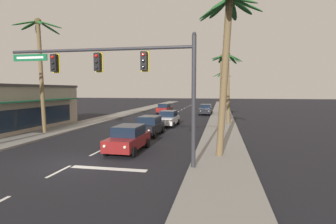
# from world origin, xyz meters

# --- Properties ---
(ground_plane) EXTENTS (220.00, 220.00, 0.00)m
(ground_plane) POSITION_xyz_m (0.00, 0.00, 0.00)
(ground_plane) COLOR black
(sidewalk_right) EXTENTS (3.20, 110.00, 0.14)m
(sidewalk_right) POSITION_xyz_m (7.80, 20.00, 0.07)
(sidewalk_right) COLOR gray
(sidewalk_right) RESTS_ON ground
(sidewalk_left) EXTENTS (3.20, 110.00, 0.14)m
(sidewalk_left) POSITION_xyz_m (-7.80, 20.00, 0.07)
(sidewalk_left) COLOR gray
(sidewalk_left) RESTS_ON ground
(lane_markings) EXTENTS (4.28, 88.64, 0.01)m
(lane_markings) POSITION_xyz_m (0.44, 20.14, 0.00)
(lane_markings) COLOR silver
(lane_markings) RESTS_ON ground
(traffic_signal_mast) EXTENTS (10.12, 0.41, 6.75)m
(traffic_signal_mast) POSITION_xyz_m (2.99, 0.06, 4.89)
(traffic_signal_mast) COLOR #2D2D33
(traffic_signal_mast) RESTS_ON ground
(sedan_lead_at_stop_bar) EXTENTS (2.00, 4.47, 1.68)m
(sedan_lead_at_stop_bar) POSITION_xyz_m (1.88, 3.26, 0.85)
(sedan_lead_at_stop_bar) COLOR maroon
(sedan_lead_at_stop_bar) RESTS_ON ground
(sedan_third_in_queue) EXTENTS (2.04, 4.49, 1.68)m
(sedan_third_in_queue) POSITION_xyz_m (1.59, 9.48, 0.85)
(sedan_third_in_queue) COLOR black
(sedan_third_in_queue) RESTS_ON ground
(sedan_fifth_in_queue) EXTENTS (2.01, 4.48, 1.68)m
(sedan_fifth_in_queue) POSITION_xyz_m (2.05, 15.71, 0.85)
(sedan_fifth_in_queue) COLOR silver
(sedan_fifth_in_queue) RESTS_ON ground
(sedan_oncoming_far) EXTENTS (2.14, 4.52, 1.68)m
(sedan_oncoming_far) POSITION_xyz_m (-1.59, 30.78, 0.85)
(sedan_oncoming_far) COLOR maroon
(sedan_oncoming_far) RESTS_ON ground
(sedan_parked_nearest_kerb) EXTENTS (2.02, 4.48, 1.68)m
(sedan_parked_nearest_kerb) POSITION_xyz_m (5.33, 29.86, 0.85)
(sedan_parked_nearest_kerb) COLOR black
(sedan_parked_nearest_kerb) RESTS_ON ground
(palm_left_second) EXTENTS (4.19, 3.52, 10.28)m
(palm_left_second) POSITION_xyz_m (-8.16, 8.47, 7.09)
(palm_left_second) COLOR brown
(palm_left_second) RESTS_ON ground
(palm_right_nearest) EXTENTS (3.56, 3.82, 9.36)m
(palm_right_nearest) POSITION_xyz_m (7.96, 2.75, 6.46)
(palm_right_nearest) COLOR brown
(palm_right_nearest) RESTS_ON ground
(palm_right_second) EXTENTS (3.41, 3.56, 8.23)m
(palm_right_second) POSITION_xyz_m (8.36, 17.98, 5.85)
(palm_right_second) COLOR brown
(palm_right_second) RESTS_ON ground
(palm_right_third) EXTENTS (3.48, 3.28, 9.86)m
(palm_right_third) POSITION_xyz_m (7.63, 33.22, 6.59)
(palm_right_third) COLOR brown
(palm_right_third) RESTS_ON ground
(palm_right_farthest) EXTENTS (4.15, 3.89, 8.14)m
(palm_right_farthest) POSITION_xyz_m (7.84, 48.46, 6.05)
(palm_right_farthest) COLOR brown
(palm_right_farthest) RESTS_ON ground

